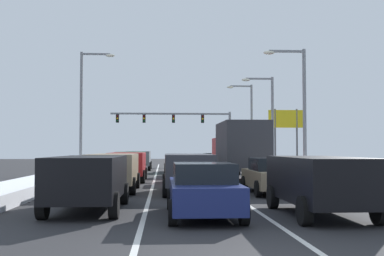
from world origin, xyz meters
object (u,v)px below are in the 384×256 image
suv_tan_left_lane_second (113,169)px  traffic_light_gantry (185,123)px  street_lamp_right_near (299,101)px  street_lamp_left_mid (85,102)px  sedan_white_center_lane_fourth (183,165)px  suv_black_left_lane_nearest (89,178)px  sedan_tan_right_lane_second (272,175)px  sedan_navy_center_lane_nearest (203,189)px  suv_black_right_lane_nearest (319,180)px  sedan_green_right_lane_fourth (223,164)px  sedan_silver_center_lane_fifth (177,163)px  suv_green_left_lane_fourth (131,161)px  suv_charcoal_center_lane_second (188,170)px  sedan_maroon_center_lane_third (188,169)px  sedan_gray_right_lane_fifth (214,161)px  roadside_sign_right (286,125)px  street_lamp_right_mid (268,115)px  suv_gray_left_lane_fifth (139,159)px  suv_red_left_lane_third (127,164)px  box_truck_right_lane_third (239,149)px  street_lamp_right_far (248,118)px

suv_tan_left_lane_second → traffic_light_gantry: 33.88m
traffic_light_gantry → street_lamp_right_near: bearing=-77.3°
street_lamp_left_mid → sedan_white_center_lane_fourth: bearing=-31.1°
traffic_light_gantry → suv_black_left_lane_nearest: bearing=-96.8°
sedan_tan_right_lane_second → sedan_navy_center_lane_nearest: bearing=-117.7°
suv_black_right_lane_nearest → sedan_green_right_lane_fourth: 21.93m
sedan_silver_center_lane_fifth → suv_black_left_lane_nearest: (-3.36, -23.22, 0.25)m
sedan_tan_right_lane_second → suv_green_left_lane_fourth: bearing=114.9°
suv_charcoal_center_lane_second → sedan_maroon_center_lane_third: suv_charcoal_center_lane_second is taller
sedan_gray_right_lane_fifth → street_lamp_right_near: street_lamp_right_near is taller
sedan_silver_center_lane_fifth → suv_tan_left_lane_second: size_ratio=0.92×
roadside_sign_right → suv_black_left_lane_nearest: bearing=-116.2°
sedan_tan_right_lane_second → street_lamp_right_mid: street_lamp_right_mid is taller
suv_tan_left_lane_second → sedan_green_right_lane_fourth: bearing=64.3°
suv_black_left_lane_nearest → suv_gray_left_lane_fifth: size_ratio=1.00×
suv_black_left_lane_nearest → traffic_light_gantry: size_ratio=0.35×
sedan_silver_center_lane_fifth → suv_red_left_lane_third: 10.68m
suv_black_right_lane_nearest → box_truck_right_lane_third: 13.50m
suv_charcoal_center_lane_second → street_lamp_right_far: (7.60, 27.35, 4.01)m
suv_black_left_lane_nearest → suv_green_left_lane_fourth: (-0.12, 20.29, 0.00)m
sedan_green_right_lane_fourth → street_lamp_right_mid: bearing=34.7°
suv_black_left_lane_nearest → suv_tan_left_lane_second: same height
traffic_light_gantry → street_lamp_left_mid: (-8.49, -17.97, 0.64)m
suv_green_left_lane_fourth → sedan_gray_right_lane_fifth: bearing=43.8°
box_truck_right_lane_third → sedan_silver_center_lane_fifth: size_ratio=1.60×
sedan_gray_right_lane_fifth → roadside_sign_right: 7.39m
sedan_white_center_lane_fourth → sedan_tan_right_lane_second: bearing=-75.1°
sedan_silver_center_lane_fifth → street_lamp_left_mid: size_ratio=0.48×
suv_charcoal_center_lane_second → street_lamp_right_near: street_lamp_right_near is taller
suv_red_left_lane_third → traffic_light_gantry: 27.50m
suv_black_right_lane_nearest → sedan_navy_center_lane_nearest: 3.34m
suv_charcoal_center_lane_second → suv_gray_left_lane_fifth: 22.36m
suv_black_right_lane_nearest → sedan_gray_right_lane_fifth: (0.01, 28.32, -0.25)m
suv_black_left_lane_nearest → suv_red_left_lane_third: 13.03m
traffic_light_gantry → sedan_green_right_lane_fourth: bearing=-84.0°
sedan_navy_center_lane_nearest → suv_green_left_lane_fourth: (-3.53, 21.72, 0.25)m
suv_black_right_lane_nearest → sedan_white_center_lane_fourth: suv_black_right_lane_nearest is taller
sedan_maroon_center_lane_third → sedan_silver_center_lane_fifth: (-0.30, 11.82, 0.00)m
suv_black_right_lane_nearest → street_lamp_right_far: street_lamp_right_far is taller
suv_green_left_lane_fourth → roadside_sign_right: roadside_sign_right is taller
suv_tan_left_lane_second → roadside_sign_right: size_ratio=0.89×
suv_green_left_lane_fourth → street_lamp_left_mid: bearing=155.9°
sedan_green_right_lane_fourth → suv_red_left_lane_third: suv_red_left_lane_third is taller
traffic_light_gantry → street_lamp_right_near: street_lamp_right_near is taller
sedan_navy_center_lane_nearest → suv_black_left_lane_nearest: (-3.41, 1.43, 0.25)m
suv_green_left_lane_fourth → suv_gray_left_lane_fifth: 7.27m
sedan_gray_right_lane_fifth → traffic_light_gantry: 13.77m
street_lamp_right_far → street_lamp_left_mid: size_ratio=0.90×
traffic_light_gantry → street_lamp_right_near: (5.87, -26.04, -0.04)m
suv_green_left_lane_fourth → suv_tan_left_lane_second: bearing=-89.2°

